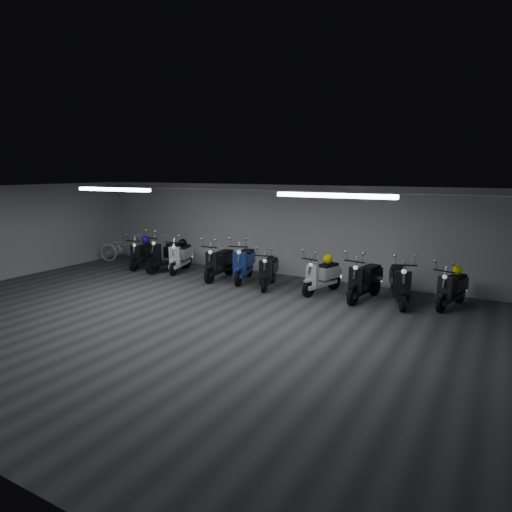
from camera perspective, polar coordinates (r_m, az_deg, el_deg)
The scene contains 21 objects.
floor at distance 10.00m, azimuth -9.16°, elevation -8.09°, with size 14.00×10.00×0.01m, color #323234.
ceiling at distance 9.48m, azimuth -9.67°, elevation 8.20°, with size 14.00×10.00×0.01m, color gray.
back_wall at distance 13.85m, azimuth 3.65°, elevation 3.27°, with size 14.00×0.01×2.80m, color #A0A0A3.
fluor_strip_left at distance 12.26m, azimuth -17.74°, elevation 8.10°, with size 2.40×0.18×0.08m, color white.
fluor_strip_right at distance 8.88m, azimuth 10.00°, elevation 7.61°, with size 2.40×0.18×0.08m, color white.
conduit at distance 13.67m, azimuth 3.55°, elevation 8.31°, with size 0.05×0.05×13.60m, color white.
scooter_0 at distance 15.40m, azimuth -14.28°, elevation 0.77°, with size 0.55×1.66×1.23m, color black, non-canonical shape.
scooter_1 at distance 14.70m, azimuth -11.10°, elevation 0.82°, with size 0.64×1.92×1.43m, color black, non-canonical shape.
scooter_2 at distance 14.55m, azimuth -9.65°, elevation 0.52°, with size 0.58×1.75×1.30m, color silver, non-canonical shape.
scooter_3 at distance 13.40m, azimuth -4.69°, elevation -0.19°, with size 0.59×1.78×1.33m, color black, non-canonical shape.
scooter_4 at distance 13.14m, azimuth -1.55°, elevation -0.22°, with size 0.63×1.88×1.40m, color navy, non-canonical shape.
scooter_5 at distance 12.41m, azimuth 1.63°, elevation -1.25°, with size 0.55×1.66×1.24m, color black, non-canonical shape.
scooter_6 at distance 11.93m, azimuth 8.43°, elevation -1.86°, with size 0.55×1.66×1.24m, color silver, non-canonical shape.
scooter_7 at distance 11.48m, azimuth 13.74°, elevation -2.26°, with size 0.61×1.82×1.35m, color black, non-canonical shape.
scooter_8 at distance 11.38m, azimuth 17.91°, elevation -2.58°, with size 0.61×1.83×1.36m, color black, non-canonical shape.
scooter_9 at distance 11.54m, azimuth 23.77°, elevation -3.17°, with size 0.54×1.63×1.21m, color black, non-canonical shape.
bicycle at distance 16.58m, azimuth -16.39°, elevation 1.37°, with size 0.67×1.91×1.24m, color white.
helmet_0 at distance 11.69m, azimuth 24.28°, elevation -1.71°, with size 0.24×0.24×0.24m, color #DADD0D.
helmet_1 at distance 12.05m, azimuth 9.14°, elevation -0.39°, with size 0.27×0.27×0.27m, color #C8CC0C.
helmet_2 at distance 15.55m, azimuth -13.90°, elevation 1.98°, with size 0.29×0.29×0.29m, color #230E9C.
helmet_3 at distance 14.72m, azimuth -9.32°, elevation 1.73°, with size 0.23×0.23×0.23m, color black.
Camera 1 is at (5.95, -7.37, 3.21)m, focal length 31.33 mm.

